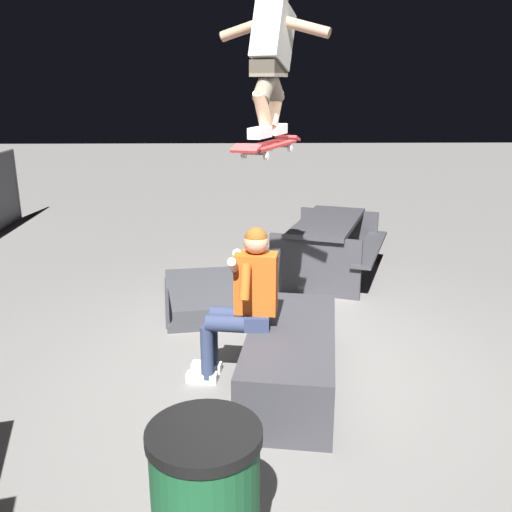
{
  "coord_description": "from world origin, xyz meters",
  "views": [
    {
      "loc": [
        -4.46,
        0.4,
        2.42
      ],
      "look_at": [
        -0.15,
        0.29,
        1.11
      ],
      "focal_mm": 39.61,
      "sensor_mm": 36.0,
      "label": 1
    }
  ],
  "objects_px": {
    "ledge_box_main": "(291,359)",
    "trash_bin": "(206,501)",
    "skateboard": "(268,146)",
    "picnic_table_back": "(328,239)",
    "skater_airborne": "(272,53)",
    "kicker_ramp": "(203,303)",
    "person_sitting_on_ledge": "(243,297)"
  },
  "relations": [
    {
      "from": "ledge_box_main",
      "to": "trash_bin",
      "type": "xyz_separation_m",
      "value": [
        -1.83,
        0.59,
        0.16
      ]
    },
    {
      "from": "skateboard",
      "to": "trash_bin",
      "type": "bearing_deg",
      "value": 169.21
    },
    {
      "from": "picnic_table_back",
      "to": "trash_bin",
      "type": "bearing_deg",
      "value": 164.45
    },
    {
      "from": "skater_airborne",
      "to": "kicker_ramp",
      "type": "xyz_separation_m",
      "value": [
        1.4,
        0.68,
        -2.59
      ]
    },
    {
      "from": "ledge_box_main",
      "to": "kicker_ramp",
      "type": "relative_size",
      "value": 1.27
    },
    {
      "from": "person_sitting_on_ledge",
      "to": "kicker_ramp",
      "type": "xyz_separation_m",
      "value": [
        1.6,
        0.45,
        -0.69
      ]
    },
    {
      "from": "skater_airborne",
      "to": "person_sitting_on_ledge",
      "type": "bearing_deg",
      "value": 130.59
    },
    {
      "from": "skateboard",
      "to": "skater_airborne",
      "type": "relative_size",
      "value": 0.91
    },
    {
      "from": "skateboard",
      "to": "person_sitting_on_ledge",
      "type": "bearing_deg",
      "value": 125.0
    },
    {
      "from": "ledge_box_main",
      "to": "skateboard",
      "type": "relative_size",
      "value": 1.69
    },
    {
      "from": "picnic_table_back",
      "to": "kicker_ramp",
      "type": "bearing_deg",
      "value": 125.66
    },
    {
      "from": "person_sitting_on_ledge",
      "to": "skateboard",
      "type": "xyz_separation_m",
      "value": [
        0.15,
        -0.21,
        1.21
      ]
    },
    {
      "from": "skater_airborne",
      "to": "trash_bin",
      "type": "height_order",
      "value": "skater_airborne"
    },
    {
      "from": "skateboard",
      "to": "skater_airborne",
      "type": "xyz_separation_m",
      "value": [
        0.05,
        -0.02,
        0.69
      ]
    },
    {
      "from": "picnic_table_back",
      "to": "skateboard",
      "type": "bearing_deg",
      "value": 160.7
    },
    {
      "from": "person_sitting_on_ledge",
      "to": "trash_bin",
      "type": "xyz_separation_m",
      "value": [
        -1.97,
        0.19,
        -0.33
      ]
    },
    {
      "from": "ledge_box_main",
      "to": "trash_bin",
      "type": "distance_m",
      "value": 1.93
    },
    {
      "from": "skateboard",
      "to": "trash_bin",
      "type": "height_order",
      "value": "skateboard"
    },
    {
      "from": "kicker_ramp",
      "to": "person_sitting_on_ledge",
      "type": "bearing_deg",
      "value": -164.41
    },
    {
      "from": "skater_airborne",
      "to": "trash_bin",
      "type": "xyz_separation_m",
      "value": [
        -2.16,
        0.43,
        -2.23
      ]
    },
    {
      "from": "ledge_box_main",
      "to": "trash_bin",
      "type": "relative_size",
      "value": 2.08
    },
    {
      "from": "ledge_box_main",
      "to": "person_sitting_on_ledge",
      "type": "relative_size",
      "value": 1.28
    },
    {
      "from": "skater_airborne",
      "to": "ledge_box_main",
      "type": "bearing_deg",
      "value": -154.23
    },
    {
      "from": "trash_bin",
      "to": "picnic_table_back",
      "type": "bearing_deg",
      "value": -15.55
    },
    {
      "from": "skateboard",
      "to": "trash_bin",
      "type": "xyz_separation_m",
      "value": [
        -2.11,
        0.4,
        -1.54
      ]
    },
    {
      "from": "picnic_table_back",
      "to": "person_sitting_on_ledge",
      "type": "bearing_deg",
      "value": 157.8
    },
    {
      "from": "ledge_box_main",
      "to": "kicker_ramp",
      "type": "height_order",
      "value": "ledge_box_main"
    },
    {
      "from": "skateboard",
      "to": "skater_airborne",
      "type": "height_order",
      "value": "skater_airborne"
    },
    {
      "from": "person_sitting_on_ledge",
      "to": "skater_airborne",
      "type": "xyz_separation_m",
      "value": [
        0.2,
        -0.23,
        1.9
      ]
    },
    {
      "from": "skateboard",
      "to": "kicker_ramp",
      "type": "distance_m",
      "value": 2.48
    },
    {
      "from": "person_sitting_on_ledge",
      "to": "ledge_box_main",
      "type": "bearing_deg",
      "value": -109.08
    },
    {
      "from": "trash_bin",
      "to": "kicker_ramp",
      "type": "bearing_deg",
      "value": 4.04
    }
  ]
}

